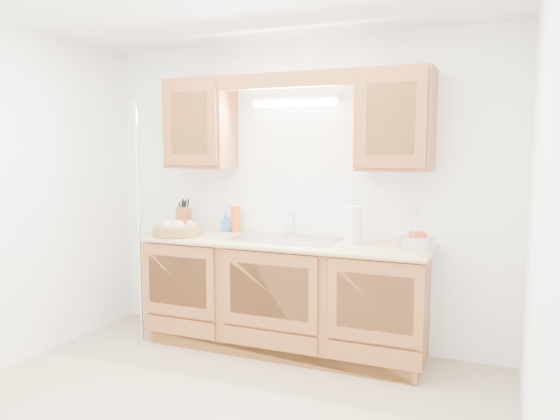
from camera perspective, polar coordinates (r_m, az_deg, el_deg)
The scene contains 17 objects.
room at distance 3.21m, azimuth -7.67°, elevation -0.20°, with size 3.52×3.50×2.50m.
base_cabinets at distance 4.43m, azimuth 0.47°, elevation -8.99°, with size 2.20×0.60×0.86m, color brown.
countertop at distance 4.32m, azimuth 0.40°, elevation -3.40°, with size 2.30×0.63×0.04m, color tan.
upper_cabinet_left at distance 4.76m, azimuth -8.27°, elevation 8.87°, with size 0.55×0.33×0.75m, color brown.
upper_cabinet_right at distance 4.16m, azimuth 11.99°, elevation 9.16°, with size 0.55×0.33×0.75m, color brown.
valance at distance 4.29m, azimuth 0.44°, elevation 13.44°, with size 2.20×0.05×0.12m, color brown.
fluorescent_fixture at distance 4.48m, azimuth 1.57°, elevation 11.29°, with size 0.76×0.08×0.08m.
sink at distance 4.34m, azimuth 0.51°, elevation -4.03°, with size 0.84×0.46×0.36m.
wire_shelf_pole at distance 4.68m, azimuth -14.53°, elevation -1.35°, with size 0.03×0.03×2.00m, color silver.
outlet_plate at distance 4.32m, azimuth 13.74°, elevation 0.04°, with size 0.08×0.01×0.12m, color white.
fruit_basket at distance 4.61m, azimuth -10.65°, elevation -1.93°, with size 0.50×0.50×0.13m.
knife_block at distance 4.91m, azimuth -10.08°, elevation -0.85°, with size 0.10×0.16×0.29m.
orange_canister at distance 4.72m, azimuth -4.65°, elevation -0.84°, with size 0.10×0.10×0.24m.
soap_bottle at distance 4.77m, azimuth -5.70°, elevation -1.25°, with size 0.07×0.08×0.16m, color #2574BC.
sponge at distance 4.76m, azimuth -4.45°, elevation -2.13°, with size 0.13×0.11×0.02m.
paper_towel at distance 4.20m, azimuth 7.67°, elevation -1.52°, with size 0.16×0.16×0.34m.
apple_bowl at distance 4.03m, azimuth 14.12°, elevation -3.19°, with size 0.26×0.26×0.13m.
Camera 1 is at (1.62, -2.75, 1.62)m, focal length 35.00 mm.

